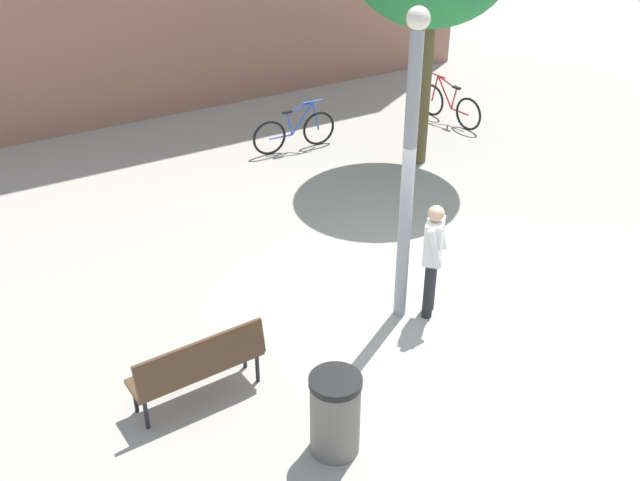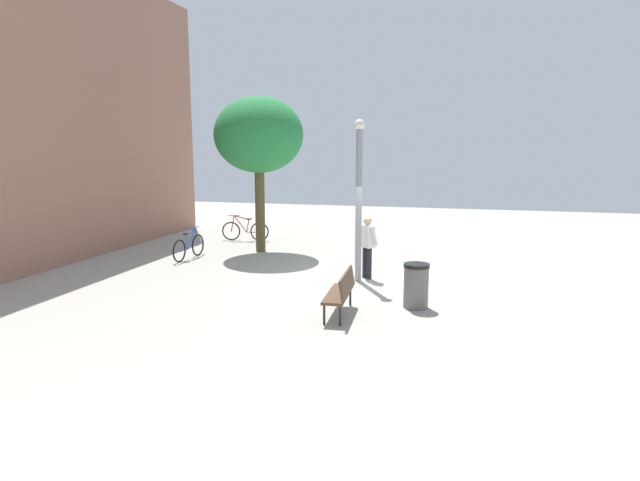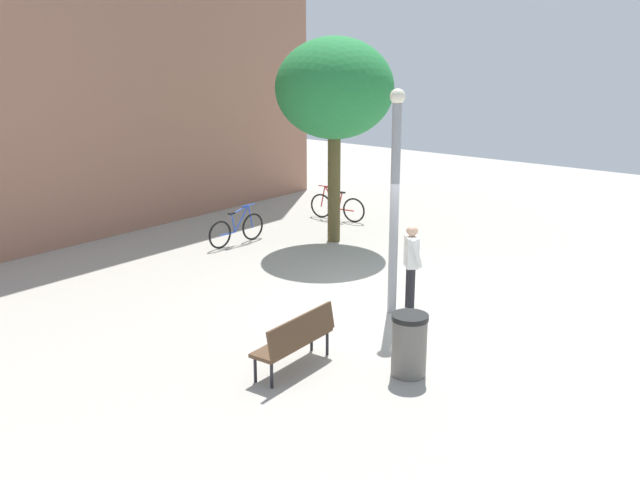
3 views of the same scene
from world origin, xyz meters
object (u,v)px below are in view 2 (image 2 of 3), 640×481
at_px(park_bench, 342,290).
at_px(bicycle_blue, 189,247).
at_px(person_by_lamppost, 367,243).
at_px(plaza_tree, 259,136).
at_px(lamppost, 359,194).
at_px(trash_bin, 416,285).
at_px(bicycle_red, 245,231).

distance_m(park_bench, bicycle_blue, 7.49).
relative_size(person_by_lamppost, plaza_tree, 0.32).
xyz_separation_m(lamppost, trash_bin, (-2.09, -1.70, -1.81)).
distance_m(park_bench, trash_bin, 1.74).
bearing_deg(person_by_lamppost, plaza_tree, 54.88).
height_order(person_by_lamppost, trash_bin, person_by_lamppost).
bearing_deg(person_by_lamppost, bicycle_blue, 79.13).
height_order(park_bench, bicycle_red, bicycle_red).
bearing_deg(trash_bin, plaza_tree, 46.57).
bearing_deg(bicycle_red, bicycle_blue, 173.73).
height_order(lamppost, bicycle_red, lamppost).
bearing_deg(bicycle_blue, bicycle_red, -6.27).
height_order(person_by_lamppost, bicycle_red, person_by_lamppost).
relative_size(person_by_lamppost, bicycle_blue, 0.92).
height_order(lamppost, trash_bin, lamppost).
bearing_deg(lamppost, bicycle_red, 45.98).
distance_m(lamppost, person_by_lamppost, 1.40).
height_order(person_by_lamppost, park_bench, person_by_lamppost).
distance_m(bicycle_blue, trash_bin, 8.23).
xyz_separation_m(park_bench, bicycle_blue, (4.54, 5.95, -0.16)).
bearing_deg(park_bench, plaza_tree, 33.70).
relative_size(park_bench, plaza_tree, 0.32).
xyz_separation_m(park_bench, bicycle_red, (8.18, 5.55, -0.16)).
xyz_separation_m(person_by_lamppost, bicycle_blue, (1.13, 5.89, -0.58)).
height_order(plaza_tree, trash_bin, plaza_tree).
bearing_deg(person_by_lamppost, bicycle_red, 49.02).
bearing_deg(plaza_tree, bicycle_blue, 136.25).
distance_m(plaza_tree, bicycle_blue, 4.28).
height_order(bicycle_red, bicycle_blue, same).
distance_m(person_by_lamppost, plaza_tree, 5.86).
bearing_deg(plaza_tree, lamppost, -129.55).
distance_m(bicycle_red, bicycle_blue, 3.66).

